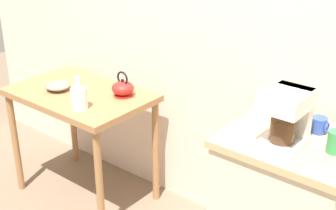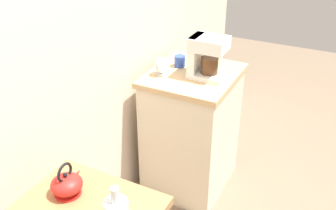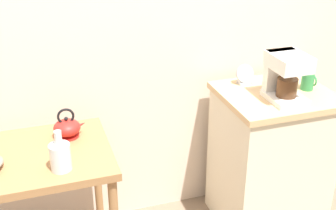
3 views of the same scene
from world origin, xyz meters
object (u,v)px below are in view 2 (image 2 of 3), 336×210
coffee_maker (205,55)px  mug_blue (180,61)px  teakettle (67,184)px  mug_tall_green (206,56)px  table_clock (161,67)px

coffee_maker → mug_blue: (0.07, 0.21, -0.10)m
teakettle → mug_tall_green: (1.35, -0.09, 0.12)m
mug_tall_green → mug_blue: bearing=133.2°
mug_tall_green → coffee_maker: bearing=-161.3°
teakettle → mug_blue: bearing=2.2°
mug_blue → mug_tall_green: size_ratio=0.80×
mug_blue → table_clock: table_clock is taller
teakettle → table_clock: size_ratio=1.42×
teakettle → mug_tall_green: mug_tall_green is taller
table_clock → mug_tall_green: bearing=-31.1°
teakettle → mug_blue: (1.22, 0.05, 0.11)m
coffee_maker → mug_tall_green: (0.20, 0.07, -0.09)m
teakettle → coffee_maker: bearing=-7.9°
teakettle → coffee_maker: coffee_maker is taller
mug_blue → coffee_maker: bearing=-109.9°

